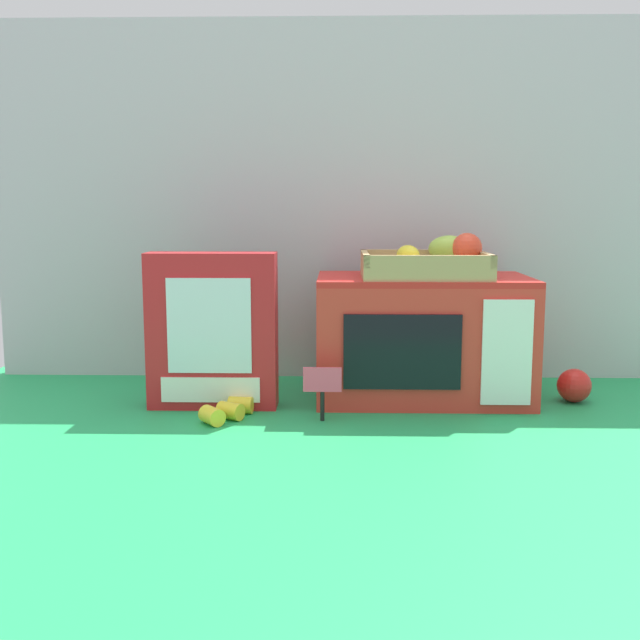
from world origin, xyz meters
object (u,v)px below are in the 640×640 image
object	(u,v)px
price_sign	(322,385)
loose_toy_apple	(574,386)
cookie_set_box	(212,331)
food_groups_crate	(431,263)
loose_toy_banana	(228,411)
toy_microwave	(422,337)

from	to	relation	value
price_sign	loose_toy_apple	world-z (taller)	price_sign
cookie_set_box	loose_toy_apple	xyz separation A→B (m)	(0.72, 0.05, -0.12)
food_groups_crate	loose_toy_banana	xyz separation A→B (m)	(-0.39, -0.16, -0.26)
cookie_set_box	loose_toy_banana	size ratio (longest dim) A/B	2.48
loose_toy_apple	price_sign	bearing A→B (deg)	-163.51
food_groups_crate	loose_toy_banana	size ratio (longest dim) A/B	2.02
cookie_set_box	loose_toy_banana	world-z (taller)	cookie_set_box
food_groups_crate	cookie_set_box	distance (m)	0.45
price_sign	food_groups_crate	bearing A→B (deg)	38.39
loose_toy_banana	loose_toy_apple	distance (m)	0.69
cookie_set_box	price_sign	bearing A→B (deg)	-24.14
toy_microwave	loose_toy_apple	size ratio (longest dim) A/B	6.28
toy_microwave	price_sign	distance (m)	0.27
toy_microwave	loose_toy_banana	xyz separation A→B (m)	(-0.37, -0.17, -0.11)
loose_toy_banana	loose_toy_apple	size ratio (longest dim) A/B	1.81
price_sign	loose_toy_apple	size ratio (longest dim) A/B	1.48
loose_toy_apple	toy_microwave	bearing A→B (deg)	174.20
toy_microwave	food_groups_crate	world-z (taller)	food_groups_crate
cookie_set_box	price_sign	distance (m)	0.25
cookie_set_box	loose_toy_banana	bearing A→B (deg)	-65.38
food_groups_crate	cookie_set_box	xyz separation A→B (m)	(-0.43, -0.07, -0.13)
food_groups_crate	loose_toy_apple	size ratio (longest dim) A/B	3.65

